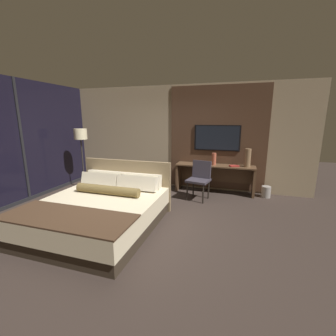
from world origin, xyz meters
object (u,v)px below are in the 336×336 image
tv (217,138)px  book (234,166)px  desk_chair (200,176)px  vase_short (214,159)px  desk (215,173)px  vase_tall (248,158)px  floor_lamp (81,139)px  waste_bin (266,192)px  bed (101,210)px

tv → book: 0.86m
desk_chair → book: desk_chair is taller
tv → desk_chair: (-0.29, -0.79, -0.86)m
tv → desk_chair: tv is taller
desk_chair → book: bearing=45.6°
vase_short → book: size_ratio=1.19×
vase_short → desk: bearing=50.9°
desk → vase_tall: 0.91m
floor_lamp → book: bearing=9.3°
book → waste_bin: size_ratio=0.93×
tv → vase_short: size_ratio=3.81×
tv → vase_short: (-0.03, -0.22, -0.53)m
bed → tv: 3.45m
desk → waste_bin: 1.33m
desk → desk_chair: bearing=-115.5°
desk → desk_chair: (-0.29, -0.61, 0.05)m
vase_short → waste_bin: 1.51m
tv → vase_tall: tv is taller
bed → vase_tall: (2.53, 2.56, 0.65)m
bed → vase_tall: size_ratio=4.99×
desk_chair → vase_tall: size_ratio=2.04×
desk → bed: bearing=-123.9°
desk → vase_short: size_ratio=6.48×
tv → vase_short: tv is taller
floor_lamp → vase_short: size_ratio=5.33×
bed → desk: size_ratio=1.13×
floor_lamp → vase_short: 3.59m
bed → desk_chair: 2.46m
bed → vase_short: vase_short is taller
floor_lamp → desk_chair: bearing=2.3°
desk_chair → vase_short: 0.71m
bed → tv: (1.74, 2.76, 1.10)m
desk → tv: 0.93m
desk_chair → desk: bearing=76.0°
book → waste_bin: 1.01m
bed → waste_bin: (3.01, 2.54, -0.18)m
desk → floor_lamp: floor_lamp is taller
desk → book: 0.55m
floor_lamp → waste_bin: 5.00m
waste_bin → bed: bearing=-139.8°
floor_lamp → vase_tall: size_ratio=3.65×
tv → waste_bin: bearing=-9.8°
book → waste_bin: book is taller
desk → vase_short: vase_short is taller
bed → desk: 3.13m
vase_short → book: vase_short is taller
floor_lamp → vase_tall: (4.31, 0.71, -0.41)m
floor_lamp → waste_bin: bearing=8.3°
desk_chair → book: 0.95m
desk_chair → tv: bearing=81.1°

